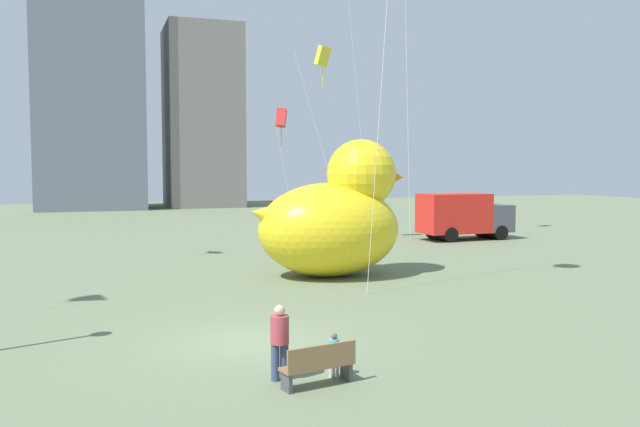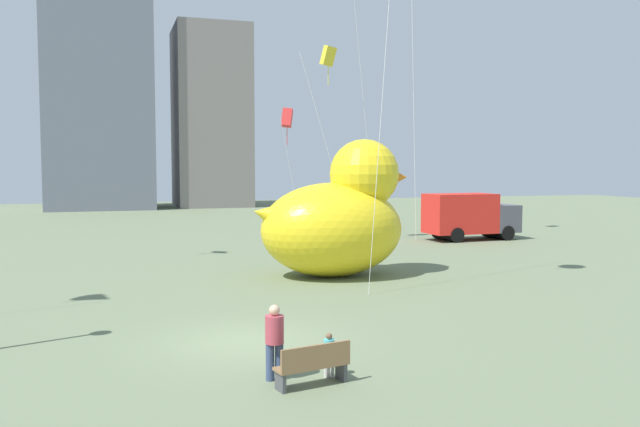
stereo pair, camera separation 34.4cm
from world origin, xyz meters
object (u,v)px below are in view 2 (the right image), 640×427
object	(u,v)px
person_adult	(275,339)
box_truck	(469,217)
giant_inflatable_duck	(337,218)
kite_yellow	(328,57)
park_bench	(313,364)
kite_red	(287,118)
person_child	(329,353)

from	to	relation	value
person_adult	box_truck	world-z (taller)	box_truck
giant_inflatable_duck	kite_yellow	distance (m)	14.48
park_bench	box_truck	size ratio (longest dim) A/B	0.28
person_adult	kite_red	size ratio (longest dim) A/B	0.20
person_child	giant_inflatable_duck	size ratio (longest dim) A/B	0.14
person_adult	kite_red	xyz separation A→B (m)	(7.49, 26.85, 6.63)
giant_inflatable_duck	box_truck	distance (m)	15.86
park_bench	person_child	world-z (taller)	person_child
park_bench	kite_red	xyz separation A→B (m)	(6.83, 27.51, 7.05)
person_adult	kite_yellow	xyz separation A→B (m)	(9.05, 23.41, 9.95)
person_child	kite_yellow	distance (m)	26.91
person_adult	box_truck	distance (m)	28.54
park_bench	giant_inflatable_duck	world-z (taller)	giant_inflatable_duck
person_child	giant_inflatable_duck	xyz separation A→B (m)	(4.51, 12.31, 1.87)
park_bench	box_truck	bearing A→B (deg)	53.17
kite_red	box_truck	bearing A→B (deg)	-23.84
person_adult	giant_inflatable_duck	xyz separation A→B (m)	(5.67, 12.14, 1.51)
park_bench	box_truck	distance (m)	28.67
person_child	kite_yellow	bearing A→B (deg)	71.50
giant_inflatable_duck	kite_red	xyz separation A→B (m)	(1.81, 14.71, 5.12)
giant_inflatable_duck	kite_red	world-z (taller)	kite_red
box_truck	kite_red	xyz separation A→B (m)	(-10.35, 4.57, 6.08)
person_adult	box_truck	bearing A→B (deg)	51.33
kite_yellow	kite_red	bearing A→B (deg)	114.36
park_bench	giant_inflatable_duck	distance (m)	13.88
person_adult	giant_inflatable_duck	world-z (taller)	giant_inflatable_duck
park_bench	person_adult	bearing A→B (deg)	134.87
park_bench	kite_yellow	bearing A→B (deg)	70.78
person_adult	person_child	size ratio (longest dim) A/B	1.68
person_child	box_truck	xyz separation A→B (m)	(16.67, 22.45, 0.91)
person_adult	box_truck	size ratio (longest dim) A/B	0.28
person_child	kite_red	world-z (taller)	kite_red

